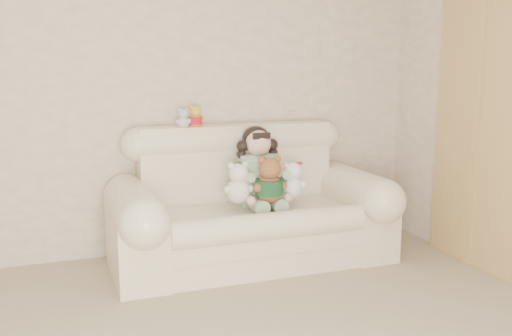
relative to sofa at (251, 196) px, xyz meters
The scene contains 9 objects.
wall_back 1.14m from the sofa, 142.19° to the left, with size 4.50×4.50×0.00m, color beige.
sofa is the anchor object (origin of this frame).
door_panel 1.76m from the sofa, 20.93° to the right, with size 0.06×0.90×2.10m, color tan.
seated_child 0.25m from the sofa, 44.43° to the left, with size 0.38×0.46×0.63m, color #296B30, non-canonical shape.
brown_teddy 0.27m from the sofa, 64.82° to the right, with size 0.26×0.20×0.41m, color brown, non-canonical shape.
white_cat 0.35m from the sofa, 17.61° to the right, with size 0.21×0.17×0.34m, color silver, non-canonical shape.
cream_teddy 0.24m from the sofa, 144.38° to the right, with size 0.23×0.18×0.36m, color white, non-canonical shape.
yellow_mini_bear 0.77m from the sofa, 134.22° to the left, with size 0.14×0.10×0.21m, color gold, non-canonical shape.
grey_mini_plush 0.81m from the sofa, 141.83° to the left, with size 0.12×0.09×0.19m, color silver, non-canonical shape.
Camera 1 is at (-0.78, -2.00, 1.50)m, focal length 40.39 mm.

